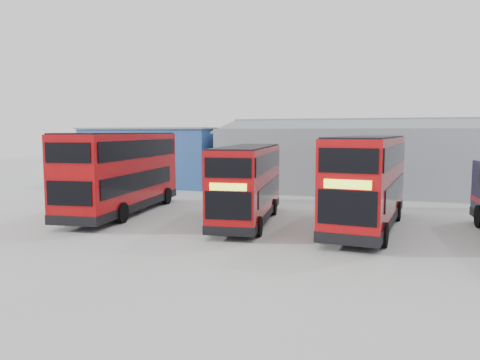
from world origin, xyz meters
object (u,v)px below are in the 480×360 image
double_decker_centre (248,185)px  double_decker_right (368,183)px  double_decker_left (122,174)px  office_block (160,156)px  panel_van (89,175)px  maintenance_shed (414,159)px

double_decker_centre → double_decker_right: (6.06, 0.47, 0.26)m
double_decker_left → double_decker_right: bearing=173.6°
double_decker_centre → double_decker_right: double_decker_right is taller
office_block → panel_van: office_block is taller
double_decker_left → double_decker_right: 13.84m
office_block → double_decker_right: (19.55, -14.45, -0.31)m
double_decker_left → maintenance_shed: bearing=-141.9°
maintenance_shed → panel_van: maintenance_shed is taller
double_decker_left → panel_van: bearing=-52.6°
double_decker_right → double_decker_left: bearing=-174.6°
double_decker_centre → panel_van: bearing=142.6°
double_decker_left → double_decker_centre: 7.78m
office_block → double_decker_left: bearing=-68.8°
office_block → panel_van: bearing=-127.6°
office_block → double_decker_left: office_block is taller
office_block → maintenance_shed: 22.09m
double_decker_right → maintenance_shed: bearing=85.6°
double_decker_right → office_block: bearing=147.6°
double_decker_centre → double_decker_right: size_ratio=0.89×
maintenance_shed → panel_van: size_ratio=6.18×
double_decker_centre → double_decker_right: bearing=-3.7°
office_block → double_decker_left: 15.84m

